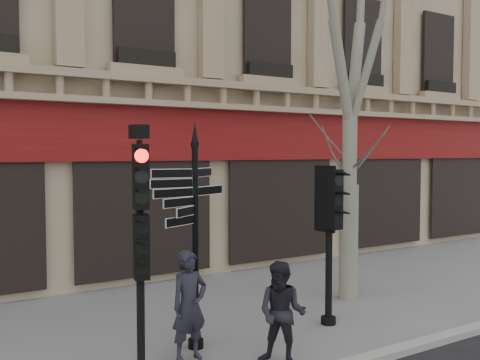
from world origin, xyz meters
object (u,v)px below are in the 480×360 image
(fingerpost, at_px, (195,197))
(traffic_signal_main, at_px, (140,220))
(traffic_signal_secondary, at_px, (329,217))
(pedestrian_a, at_px, (189,306))
(pedestrian_b, at_px, (282,313))

(fingerpost, xyz_separation_m, traffic_signal_main, (-1.21, -0.70, -0.22))
(traffic_signal_secondary, relative_size, pedestrian_a, 1.70)
(traffic_signal_main, distance_m, traffic_signal_secondary, 3.86)
(pedestrian_b, bearing_deg, pedestrian_a, -166.19)
(traffic_signal_main, bearing_deg, pedestrian_a, 34.15)
(traffic_signal_main, xyz_separation_m, pedestrian_b, (1.99, -0.58, -1.46))
(pedestrian_a, xyz_separation_m, pedestrian_b, (1.09, -0.88, -0.07))
(traffic_signal_secondary, xyz_separation_m, pedestrian_b, (-1.84, -1.05, -1.22))
(traffic_signal_secondary, distance_m, pedestrian_b, 2.44)
(fingerpost, height_order, pedestrian_a, fingerpost)
(traffic_signal_main, bearing_deg, traffic_signal_secondary, 22.27)
(traffic_signal_secondary, bearing_deg, fingerpost, 167.87)
(traffic_signal_main, relative_size, traffic_signal_secondary, 1.24)
(traffic_signal_secondary, distance_m, pedestrian_a, 3.15)
(fingerpost, xyz_separation_m, traffic_signal_secondary, (2.62, -0.23, -0.46))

